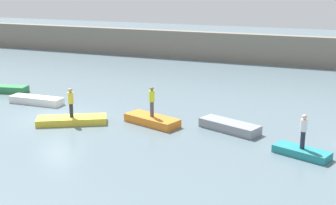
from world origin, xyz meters
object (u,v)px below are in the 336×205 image
(rowboat_white, at_px, (36,100))
(rowboat_yellow, at_px, (72,120))
(rowboat_orange, at_px, (152,120))
(person_yellow_shirt, at_px, (71,101))
(rowboat_grey, at_px, (230,126))
(person_hiviz_shirt, at_px, (152,100))
(rowboat_teal, at_px, (302,152))
(person_white_shirt, at_px, (303,130))
(rowboat_green, at_px, (2,89))

(rowboat_white, bearing_deg, rowboat_yellow, -32.90)
(rowboat_orange, distance_m, person_yellow_shirt, 4.82)
(rowboat_orange, distance_m, rowboat_grey, 4.51)
(rowboat_grey, xyz_separation_m, person_hiviz_shirt, (-4.47, -0.55, 1.19))
(rowboat_teal, xyz_separation_m, person_hiviz_shirt, (-8.62, 1.84, 1.26))
(person_white_shirt, distance_m, person_hiviz_shirt, 8.81)
(rowboat_yellow, bearing_deg, rowboat_orange, -8.77)
(rowboat_orange, height_order, rowboat_teal, rowboat_orange)
(rowboat_white, relative_size, rowboat_orange, 1.12)
(rowboat_white, height_order, person_hiviz_shirt, person_hiviz_shirt)
(rowboat_green, distance_m, person_white_shirt, 22.80)
(rowboat_green, bearing_deg, rowboat_yellow, -37.06)
(person_yellow_shirt, bearing_deg, rowboat_orange, 20.64)
(rowboat_teal, bearing_deg, person_white_shirt, 0.00)
(rowboat_yellow, bearing_deg, person_hiviz_shirt, -8.77)
(rowboat_grey, distance_m, person_yellow_shirt, 9.20)
(rowboat_white, height_order, rowboat_orange, rowboat_white)
(rowboat_orange, xyz_separation_m, rowboat_teal, (8.62, -1.84, -0.05))
(rowboat_white, xyz_separation_m, rowboat_teal, (17.73, -3.03, -0.05))
(rowboat_white, height_order, person_white_shirt, person_white_shirt)
(rowboat_green, bearing_deg, rowboat_grey, -18.17)
(rowboat_green, xyz_separation_m, rowboat_teal, (22.26, -4.78, -0.06))
(rowboat_grey, bearing_deg, person_hiviz_shirt, -152.70)
(rowboat_yellow, relative_size, rowboat_orange, 1.18)
(rowboat_grey, distance_m, rowboat_teal, 4.78)
(person_white_shirt, bearing_deg, person_hiviz_shirt, 167.97)
(rowboat_white, relative_size, person_hiviz_shirt, 2.15)
(rowboat_green, distance_m, rowboat_teal, 22.77)
(rowboat_yellow, relative_size, rowboat_grey, 1.15)
(person_white_shirt, bearing_deg, rowboat_grey, 150.04)
(rowboat_green, relative_size, person_hiviz_shirt, 2.25)
(rowboat_white, distance_m, rowboat_grey, 13.60)
(rowboat_white, xyz_separation_m, rowboat_yellow, (4.73, -2.84, -0.04))
(person_white_shirt, bearing_deg, rowboat_teal, 0.00)
(rowboat_green, height_order, rowboat_grey, rowboat_grey)
(rowboat_grey, distance_m, person_white_shirt, 4.90)
(person_yellow_shirt, bearing_deg, person_white_shirt, -0.81)
(rowboat_teal, bearing_deg, rowboat_white, -170.09)
(rowboat_orange, relative_size, person_yellow_shirt, 1.95)
(rowboat_white, relative_size, rowboat_yellow, 0.95)
(person_white_shirt, bearing_deg, rowboat_yellow, 179.19)
(rowboat_orange, relative_size, rowboat_grey, 0.97)
(rowboat_green, xyz_separation_m, person_yellow_shirt, (9.26, -4.60, 1.11))
(rowboat_teal, bearing_deg, rowboat_green, -172.53)
(rowboat_green, xyz_separation_m, rowboat_orange, (13.65, -2.95, -0.02))
(rowboat_white, distance_m, rowboat_teal, 17.99)
(rowboat_green, height_order, rowboat_yellow, rowboat_green)
(rowboat_orange, bearing_deg, person_white_shirt, 5.68)
(rowboat_white, distance_m, person_yellow_shirt, 5.63)
(person_white_shirt, bearing_deg, rowboat_green, 167.87)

